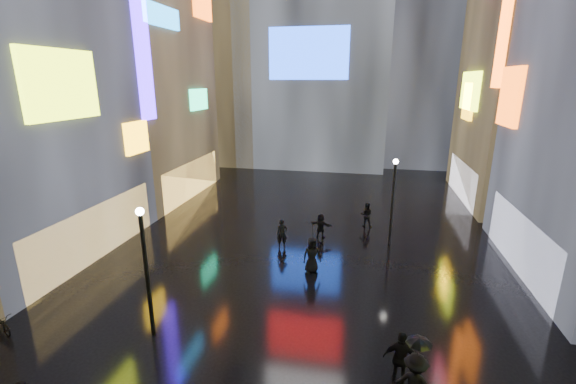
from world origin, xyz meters
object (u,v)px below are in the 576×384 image
(pedestrian_3, at_px, (401,359))
(bicycle, at_px, (0,322))
(lamp_near, at_px, (146,266))
(lamp_far, at_px, (393,197))

(pedestrian_3, distance_m, bicycle, 15.06)
(lamp_near, bearing_deg, lamp_far, 48.73)
(lamp_far, bearing_deg, bicycle, -142.58)
(lamp_far, height_order, pedestrian_3, lamp_far)
(lamp_near, height_order, pedestrian_3, lamp_near)
(pedestrian_3, height_order, bicycle, pedestrian_3)
(lamp_far, xyz_separation_m, bicycle, (-15.28, -11.69, -2.54))
(pedestrian_3, xyz_separation_m, bicycle, (-15.05, -0.34, -0.54))
(lamp_near, distance_m, bicycle, 6.52)
(lamp_far, height_order, bicycle, lamp_far)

